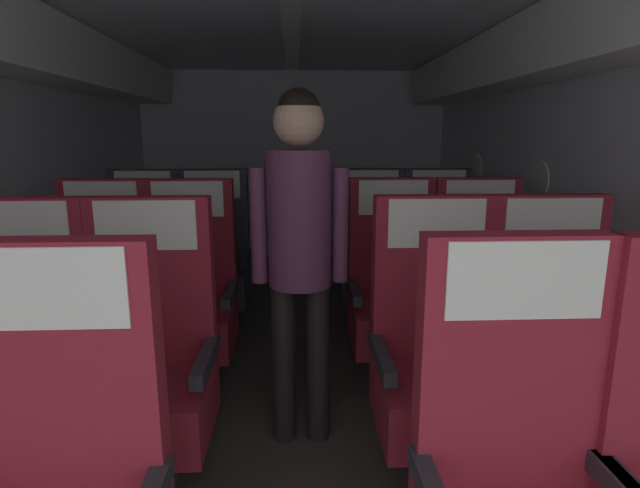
% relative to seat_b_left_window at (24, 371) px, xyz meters
% --- Properties ---
extents(ground, '(3.68, 6.45, 0.02)m').
position_rel_seat_b_left_window_xyz_m(ground, '(1.08, 0.86, -0.50)').
color(ground, '#3D3833').
extents(fuselage_shell, '(3.56, 6.10, 2.18)m').
position_rel_seat_b_left_window_xyz_m(fuselage_shell, '(1.08, 1.12, 1.09)').
color(fuselage_shell, silver).
rests_on(fuselage_shell, ground).
extents(seat_b_left_window, '(0.53, 0.48, 1.18)m').
position_rel_seat_b_left_window_xyz_m(seat_b_left_window, '(0.00, 0.00, 0.00)').
color(seat_b_left_window, '#38383D').
rests_on(seat_b_left_window, ground).
extents(seat_b_left_aisle, '(0.53, 0.48, 1.18)m').
position_rel_seat_b_left_window_xyz_m(seat_b_left_aisle, '(0.50, -0.00, 0.00)').
color(seat_b_left_aisle, '#38383D').
rests_on(seat_b_left_aisle, ground).
extents(seat_b_right_aisle, '(0.53, 0.48, 1.18)m').
position_rel_seat_b_left_window_xyz_m(seat_b_right_aisle, '(2.15, -0.01, 0.00)').
color(seat_b_right_aisle, '#38383D').
rests_on(seat_b_right_aisle, ground).
extents(seat_b_right_window, '(0.53, 0.48, 1.18)m').
position_rel_seat_b_left_window_xyz_m(seat_b_right_window, '(1.67, -0.01, 0.00)').
color(seat_b_right_window, '#38383D').
rests_on(seat_b_right_window, ground).
extents(seat_c_left_window, '(0.53, 0.48, 1.18)m').
position_rel_seat_b_left_window_xyz_m(seat_c_left_window, '(0.01, 0.85, 0.00)').
color(seat_c_left_window, '#38383D').
rests_on(seat_c_left_window, ground).
extents(seat_c_left_aisle, '(0.53, 0.48, 1.18)m').
position_rel_seat_b_left_window_xyz_m(seat_c_left_aisle, '(0.49, 0.83, 0.00)').
color(seat_c_left_aisle, '#38383D').
rests_on(seat_c_left_aisle, ground).
extents(seat_c_right_aisle, '(0.53, 0.48, 1.18)m').
position_rel_seat_b_left_window_xyz_m(seat_c_right_aisle, '(2.16, 0.82, 0.00)').
color(seat_c_right_aisle, '#38383D').
rests_on(seat_c_right_aisle, ground).
extents(seat_c_right_window, '(0.53, 0.48, 1.18)m').
position_rel_seat_b_left_window_xyz_m(seat_c_right_window, '(1.66, 0.84, 0.00)').
color(seat_c_right_window, '#38383D').
rests_on(seat_c_right_window, ground).
extents(seat_d_left_window, '(0.53, 0.48, 1.18)m').
position_rel_seat_b_left_window_xyz_m(seat_d_left_window, '(-0.00, 1.66, 0.00)').
color(seat_d_left_window, '#38383D').
rests_on(seat_d_left_window, ground).
extents(seat_d_left_aisle, '(0.53, 0.48, 1.18)m').
position_rel_seat_b_left_window_xyz_m(seat_d_left_aisle, '(0.49, 1.67, 0.00)').
color(seat_d_left_aisle, '#38383D').
rests_on(seat_d_left_aisle, ground).
extents(seat_d_right_aisle, '(0.53, 0.48, 1.18)m').
position_rel_seat_b_left_window_xyz_m(seat_d_right_aisle, '(2.16, 1.66, 0.00)').
color(seat_d_right_aisle, '#38383D').
rests_on(seat_d_right_aisle, ground).
extents(seat_d_right_window, '(0.53, 0.48, 1.18)m').
position_rel_seat_b_left_window_xyz_m(seat_d_right_window, '(1.66, 1.67, 0.00)').
color(seat_d_right_window, '#38383D').
rests_on(seat_d_right_window, ground).
extents(flight_attendant, '(0.43, 0.28, 1.61)m').
position_rel_seat_b_left_window_xyz_m(flight_attendant, '(1.11, 0.26, 0.50)').
color(flight_attendant, black).
rests_on(flight_attendant, ground).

